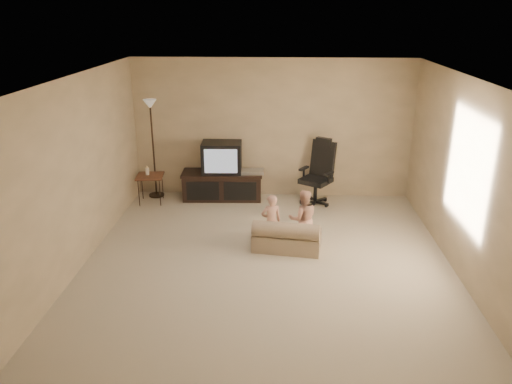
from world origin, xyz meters
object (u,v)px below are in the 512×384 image
Objects in this scene: toddler_left at (271,221)px; child_sofa at (287,237)px; office_chair at (318,181)px; side_table at (150,176)px; tv_stand at (223,175)px; toddler_right at (303,219)px; floor_lamp at (152,127)px.

child_sofa is at bearing 146.48° from toddler_left.
side_table is (-2.98, -0.12, 0.07)m from office_chair.
tv_stand reaches higher than side_table.
office_chair is at bearing -108.88° from toddler_right.
office_chair is at bearing 2.29° from side_table.
tv_stand is 1.28× the size of office_chair.
office_chair is 1.34× the size of toddler_right.
toddler_right is (-0.33, -1.76, 0.02)m from office_chair.
floor_lamp is 3.11m from toddler_left.
side_table is 3.01m from child_sofa.
side_table is 0.79× the size of toddler_right.
side_table is at bearing -40.04° from toddler_right.
toddler_left is at bearing -67.14° from tv_stand.
child_sofa is (2.41, -2.09, -1.12)m from floor_lamp.
toddler_right is (0.46, 0.06, 0.03)m from toddler_left.
tv_stand is 0.83× the size of floor_lamp.
office_chair is at bearing -7.52° from tv_stand.
floor_lamp is 3.38m from child_sofa.
tv_stand is 2.17× the size of side_table.
office_chair is 1.14× the size of child_sofa.
tv_stand is 1.72m from office_chair.
office_chair is 1.43× the size of toddler_left.
side_table is at bearing -170.15° from tv_stand.
tv_stand is 2.18m from toddler_left.
floor_lamp reaches higher than toddler_right.
toddler_right is at bearing 36.23° from child_sofa.
side_table is 3.12m from toddler_right.
tv_stand is at bearing -81.35° from toddler_left.
floor_lamp reaches higher than child_sofa.
toddler_left is at bearing -1.44° from toddler_right.
toddler_left is 0.46m from toddler_right.
toddler_left is (2.19, -1.70, -0.09)m from side_table.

